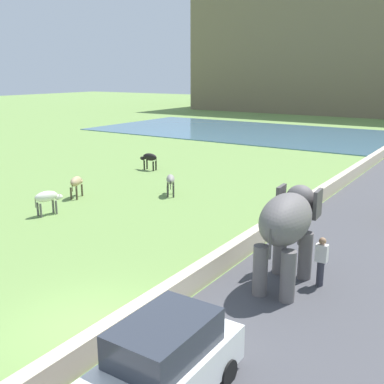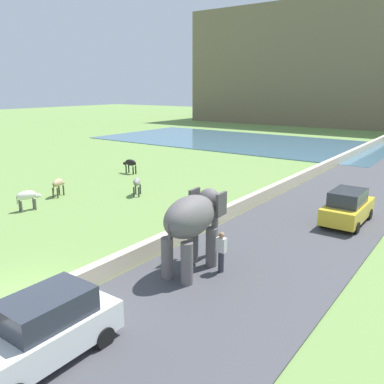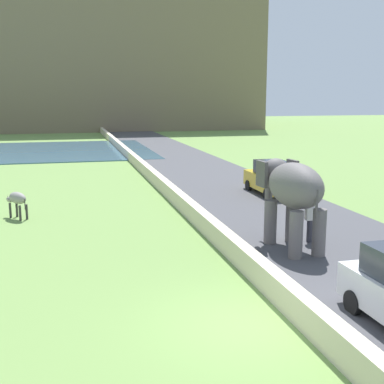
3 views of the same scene
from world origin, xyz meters
TOP-DOWN VIEW (x-y plane):
  - ground_plane at (0.00, 0.00)m, footprint 220.00×220.00m
  - road_surface at (5.00, 20.00)m, footprint 7.00×120.00m
  - barrier_wall at (1.20, 18.00)m, footprint 0.40×110.00m
  - lake at (-14.00, 38.98)m, footprint 36.00×18.00m
  - hill_distant at (-6.00, 76.29)m, footprint 64.00×28.00m
  - elephant at (3.41, 5.12)m, footprint 1.59×3.51m
  - person_beside_elephant at (4.37, 5.56)m, footprint 0.36×0.22m
  - car_white at (3.42, -1.32)m, footprint 1.80×4.00m
  - car_yellow at (6.58, 14.09)m, footprint 1.81×4.01m
  - cow_white at (-8.67, 5.93)m, footprint 0.67×1.42m
  - cow_tan at (-9.86, 8.83)m, footprint 0.91×1.39m
  - cow_grey at (-5.95, 11.94)m, footprint 1.08×1.32m
  - cow_black at (-11.10, 16.58)m, footprint 1.39×0.45m

SIDE VIEW (x-z plane):
  - ground_plane at x=0.00m, z-range 0.00..0.00m
  - road_surface at x=5.00m, z-range 0.00..0.06m
  - lake at x=-14.00m, z-range 0.00..0.08m
  - barrier_wall at x=1.20m, z-range 0.00..0.72m
  - cow_white at x=-8.67m, z-range 0.26..1.41m
  - cow_tan at x=-9.86m, z-range 0.26..1.41m
  - cow_grey at x=-5.95m, z-range 0.26..1.41m
  - cow_black at x=-11.10m, z-range 0.26..1.41m
  - person_beside_elephant at x=4.37m, z-range 0.06..1.69m
  - car_white at x=3.42m, z-range 0.00..1.80m
  - car_yellow at x=6.58m, z-range 0.00..1.80m
  - elephant at x=3.41m, z-range 0.54..3.53m
  - hill_distant at x=-6.00m, z-range 0.00..20.92m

